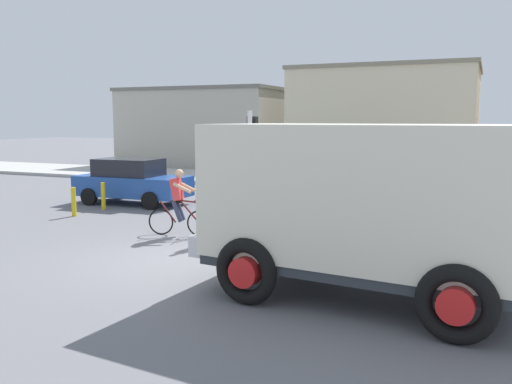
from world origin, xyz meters
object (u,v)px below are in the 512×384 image
at_px(truck_foreground, 368,200).
at_px(bollard_far, 103,196).
at_px(bollard_near, 74,202).
at_px(car_red_near, 132,181).
at_px(pedestrian_near_kerb, 363,179).
at_px(cyclist, 179,202).
at_px(car_white_mid, 278,179).
at_px(traffic_light_pole, 251,155).

distance_m(truck_foreground, bollard_far, 11.39).
bearing_deg(bollard_near, truck_foreground, -22.62).
bearing_deg(bollard_far, car_red_near, 83.78).
height_order(car_red_near, pedestrian_near_kerb, pedestrian_near_kerb).
distance_m(cyclist, bollard_near, 4.63).
relative_size(truck_foreground, cyclist, 3.28).
distance_m(pedestrian_near_kerb, bollard_near, 9.93).
distance_m(cyclist, car_red_near, 5.83).
height_order(pedestrian_near_kerb, bollard_near, pedestrian_near_kerb).
bearing_deg(car_red_near, truck_foreground, -35.34).
xyz_separation_m(cyclist, car_red_near, (-4.32, 3.92, -0.05)).
relative_size(pedestrian_near_kerb, bollard_far, 1.80).
relative_size(car_white_mid, bollard_far, 4.72).
height_order(truck_foreground, bollard_near, truck_foreground).
distance_m(truck_foreground, car_red_near, 11.97).
relative_size(traffic_light_pole, bollard_far, 3.56).
height_order(truck_foreground, traffic_light_pole, traffic_light_pole).
distance_m(truck_foreground, cyclist, 6.24).
xyz_separation_m(truck_foreground, bollard_far, (-9.89, 5.52, -1.22)).
bearing_deg(bollard_near, cyclist, -14.21).
height_order(cyclist, bollard_near, cyclist).
relative_size(cyclist, car_white_mid, 0.40).
bearing_deg(bollard_far, truck_foreground, -29.17).
relative_size(traffic_light_pole, car_red_near, 0.79).
distance_m(traffic_light_pole, pedestrian_near_kerb, 6.75).
bearing_deg(cyclist, traffic_light_pole, 35.23).
bearing_deg(traffic_light_pole, cyclist, -144.77).
distance_m(traffic_light_pole, car_red_near, 6.62).
bearing_deg(traffic_light_pole, pedestrian_near_kerb, 76.15).
distance_m(cyclist, traffic_light_pole, 2.23).
relative_size(car_red_near, bollard_near, 4.50).
relative_size(cyclist, bollard_near, 1.91).
xyz_separation_m(cyclist, traffic_light_pole, (1.53, 1.08, 1.20)).
height_order(cyclist, pedestrian_near_kerb, cyclist).
relative_size(car_white_mid, pedestrian_near_kerb, 2.62).
bearing_deg(car_white_mid, bollard_near, -131.54).
bearing_deg(bollard_far, bollard_near, -90.00).
xyz_separation_m(pedestrian_near_kerb, bollard_near, (-7.59, -6.40, -0.40)).
xyz_separation_m(truck_foreground, pedestrian_near_kerb, (-2.30, 10.52, -0.82)).
xyz_separation_m(car_red_near, bollard_near, (-0.15, -2.79, -0.37)).
xyz_separation_m(car_red_near, car_white_mid, (4.57, 2.55, 0.00)).
xyz_separation_m(traffic_light_pole, pedestrian_near_kerb, (1.59, 6.45, -1.22)).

